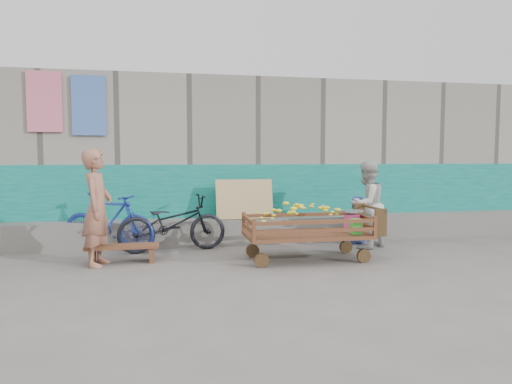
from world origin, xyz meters
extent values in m
plane|color=#5B5753|center=(0.00, 0.00, 0.00)|extent=(80.00, 80.00, 0.00)
cube|color=gray|center=(0.00, 4.10, 1.50)|extent=(12.00, 3.00, 3.00)
cube|color=#087362|center=(0.00, 2.58, 0.70)|extent=(12.00, 0.03, 1.40)
cube|color=slate|center=(0.00, 2.35, 0.23)|extent=(12.00, 0.50, 0.45)
cube|color=tan|center=(0.30, 2.22, 0.80)|extent=(1.00, 0.19, 0.68)
cube|color=#E06C88|center=(-3.00, 2.56, 2.45)|extent=(0.55, 0.03, 1.00)
cube|color=#476FBE|center=(-2.30, 2.56, 2.40)|extent=(0.55, 0.03, 1.00)
cube|color=#563118|center=(1.00, 0.84, 0.38)|extent=(1.82, 0.91, 0.05)
cylinder|color=#3A2812|center=(0.24, 0.50, 0.10)|extent=(0.20, 0.06, 0.20)
cube|color=#563118|center=(0.12, 0.41, 0.55)|extent=(0.05, 0.05, 0.28)
cylinder|color=#3A2812|center=(0.24, 1.17, 0.10)|extent=(0.20, 0.06, 0.20)
cube|color=#563118|center=(0.12, 1.26, 0.55)|extent=(0.05, 0.05, 0.28)
cylinder|color=#3A2812|center=(1.76, 0.50, 0.10)|extent=(0.20, 0.06, 0.20)
cube|color=#563118|center=(1.88, 0.41, 0.55)|extent=(0.05, 0.05, 0.28)
cylinder|color=#3A2812|center=(1.76, 1.17, 0.10)|extent=(0.20, 0.06, 0.20)
cube|color=#563118|center=(1.88, 1.26, 0.55)|extent=(0.05, 0.05, 0.28)
cube|color=#563118|center=(1.00, 0.41, 0.51)|extent=(1.76, 0.04, 0.05)
cube|color=#563118|center=(1.00, 0.41, 0.63)|extent=(1.76, 0.04, 0.05)
cube|color=#563118|center=(1.00, 1.26, 0.51)|extent=(1.76, 0.04, 0.05)
cube|color=#563118|center=(1.00, 1.26, 0.63)|extent=(1.76, 0.04, 0.05)
cube|color=#563118|center=(0.12, 0.84, 0.51)|extent=(0.04, 0.85, 0.05)
cube|color=#563118|center=(0.12, 0.84, 0.63)|extent=(0.04, 0.85, 0.05)
cube|color=#563118|center=(1.88, 0.84, 0.51)|extent=(0.04, 0.85, 0.05)
cube|color=#563118|center=(1.88, 0.84, 0.63)|extent=(0.04, 0.85, 0.05)
cylinder|color=#3A2812|center=(2.06, 0.84, 0.76)|extent=(0.04, 0.81, 0.04)
cube|color=#3A2812|center=(1.99, 1.21, 0.59)|extent=(0.18, 0.04, 0.40)
cube|color=#3A2812|center=(1.99, 0.46, 0.59)|extent=(0.18, 0.04, 0.40)
ellipsoid|color=#FFF91B|center=(0.90, 0.84, 0.63)|extent=(1.32, 0.71, 0.45)
cylinder|color=#FB4495|center=(1.71, 0.84, 0.54)|extent=(0.24, 0.24, 0.26)
cylinder|color=silver|center=(1.71, 0.84, 0.68)|extent=(0.03, 0.03, 0.06)
cylinder|color=silver|center=(1.71, 0.84, 0.72)|extent=(0.34, 0.34, 0.02)
cube|color=green|center=(1.66, 0.55, 0.53)|extent=(0.16, 0.12, 0.22)
cube|color=#563118|center=(-1.68, 1.18, 0.24)|extent=(1.04, 0.31, 0.04)
cube|color=#563118|center=(-2.09, 1.18, 0.10)|extent=(0.06, 0.29, 0.21)
cube|color=#563118|center=(-1.26, 1.18, 0.10)|extent=(0.06, 0.29, 0.21)
imported|color=#995F4A|center=(-1.99, 1.07, 0.82)|extent=(0.48, 0.65, 1.64)
imported|color=beige|center=(2.26, 1.52, 0.74)|extent=(0.89, 0.83, 1.47)
imported|color=#3C509F|center=(2.26, 1.87, 0.43)|extent=(0.42, 0.28, 0.86)
imported|color=black|center=(-0.95, 1.85, 0.46)|extent=(1.82, 0.87, 0.92)
imported|color=navy|center=(-1.97, 2.05, 0.48)|extent=(1.65, 1.07, 0.96)
camera|label=1|loc=(-1.03, -5.60, 1.53)|focal=32.00mm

